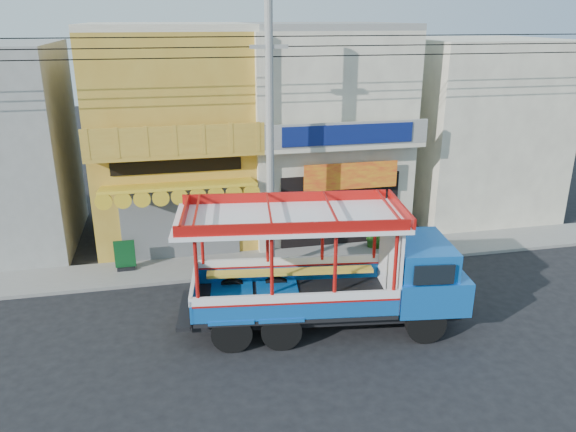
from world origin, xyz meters
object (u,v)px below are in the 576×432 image
object	(u,v)px
songthaew_truck	(344,269)
potted_plant_b	(370,236)
green_sign	(125,258)
potted_plant_c	(377,235)
utility_pole	(274,129)
potted_plant_a	(390,238)

from	to	relation	value
songthaew_truck	potted_plant_b	size ratio (longest dim) A/B	9.55
potted_plant_b	green_sign	bearing A→B (deg)	53.88
green_sign	potted_plant_b	world-z (taller)	green_sign
green_sign	potted_plant_b	xyz separation A→B (m)	(9.05, 0.13, -0.02)
songthaew_truck	green_sign	distance (m)	8.16
potted_plant_b	potted_plant_c	world-z (taller)	potted_plant_c
utility_pole	potted_plant_c	size ratio (longest dim) A/B	28.86
potted_plant_a	potted_plant_b	world-z (taller)	potted_plant_a
potted_plant_b	potted_plant_a	bearing A→B (deg)	-173.10
green_sign	potted_plant_c	size ratio (longest dim) A/B	1.11
potted_plant_a	songthaew_truck	bearing A→B (deg)	-153.64
potted_plant_a	potted_plant_b	bearing A→B (deg)	105.78
green_sign	potted_plant_c	bearing A→B (deg)	0.29
potted_plant_b	songthaew_truck	bearing A→B (deg)	115.13
utility_pole	potted_plant_a	size ratio (longest dim) A/B	26.31
utility_pole	green_sign	bearing A→B (deg)	169.30
green_sign	potted_plant_a	size ratio (longest dim) A/B	1.01
potted_plant_a	potted_plant_c	bearing A→B (deg)	96.01
potted_plant_a	potted_plant_b	xyz separation A→B (m)	(-0.55, 0.57, -0.10)
utility_pole	songthaew_truck	world-z (taller)	utility_pole
potted_plant_c	green_sign	bearing A→B (deg)	-63.08
utility_pole	potted_plant_b	bearing A→B (deg)	15.68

